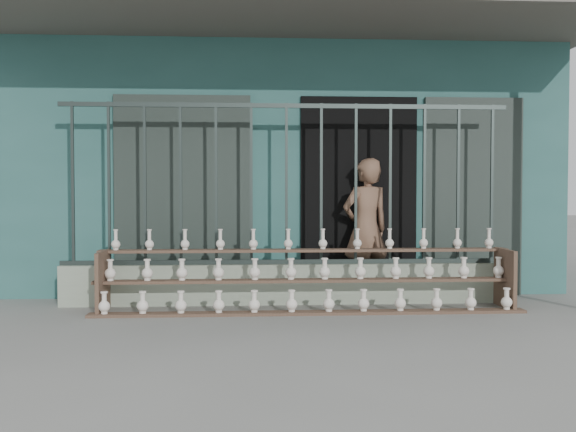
{
  "coord_description": "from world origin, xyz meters",
  "views": [
    {
      "loc": [
        -0.41,
        -5.87,
        1.24
      ],
      "look_at": [
        0.0,
        1.0,
        1.0
      ],
      "focal_mm": 40.0,
      "sensor_mm": 36.0,
      "label": 1
    }
  ],
  "objects": [
    {
      "name": "elderly_woman",
      "position": [
        0.95,
        1.57,
        0.83
      ],
      "size": [
        0.71,
        0.59,
        1.65
      ],
      "primitive_type": "imported",
      "rotation": [
        0.0,
        0.0,
        3.52
      ],
      "color": "brown",
      "rests_on": "ground"
    },
    {
      "name": "security_fence",
      "position": [
        -0.0,
        1.3,
        1.35
      ],
      "size": [
        5.0,
        0.04,
        1.8
      ],
      "color": "#283330",
      "rests_on": "parapet_wall"
    },
    {
      "name": "ground",
      "position": [
        0.0,
        0.0,
        0.0
      ],
      "size": [
        60.0,
        60.0,
        0.0
      ],
      "primitive_type": "plane",
      "color": "slate"
    },
    {
      "name": "workshop_building",
      "position": [
        0.0,
        4.23,
        1.62
      ],
      "size": [
        7.4,
        6.6,
        3.21
      ],
      "color": "#2B5A56",
      "rests_on": "ground"
    },
    {
      "name": "parapet_wall",
      "position": [
        0.0,
        1.3,
        0.23
      ],
      "size": [
        5.0,
        0.2,
        0.45
      ],
      "primitive_type": "cube",
      "color": "#92A089",
      "rests_on": "ground"
    },
    {
      "name": "shelf_rack",
      "position": [
        0.2,
        0.89,
        0.36
      ],
      "size": [
        4.5,
        0.68,
        0.85
      ],
      "color": "brown",
      "rests_on": "ground"
    }
  ]
}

